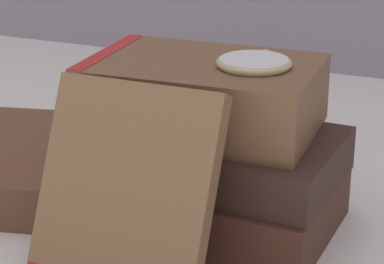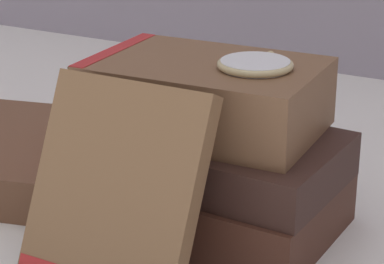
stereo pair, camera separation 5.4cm
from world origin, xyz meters
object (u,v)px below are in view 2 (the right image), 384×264
at_px(book_flat_bottom, 204,197).
at_px(reading_glasses, 202,156).
at_px(book_flat_middle, 211,153).
at_px(pocket_watch, 255,64).
at_px(book_leaning_front, 119,196).
at_px(book_flat_top, 199,94).

relative_size(book_flat_bottom, reading_glasses, 2.02).
bearing_deg(reading_glasses, book_flat_middle, -73.20).
height_order(book_flat_bottom, pocket_watch, pocket_watch).
bearing_deg(book_flat_middle, book_leaning_front, -96.34).
distance_m(book_flat_top, pocket_watch, 0.05).
height_order(book_flat_bottom, book_leaning_front, book_leaning_front).
xyz_separation_m(book_leaning_front, reading_glasses, (-0.05, 0.21, -0.06)).
bearing_deg(pocket_watch, book_flat_middle, -164.06).
height_order(book_flat_bottom, book_flat_top, book_flat_top).
bearing_deg(book_flat_top, pocket_watch, -0.02).
xyz_separation_m(book_flat_top, book_leaning_front, (-0.00, -0.11, -0.04)).
relative_size(book_flat_bottom, book_flat_middle, 1.04).
xyz_separation_m(book_flat_bottom, book_leaning_front, (-0.01, -0.10, 0.04)).
distance_m(book_flat_middle, book_flat_top, 0.04).
relative_size(book_flat_top, reading_glasses, 1.80).
xyz_separation_m(book_flat_bottom, book_flat_top, (-0.01, 0.01, 0.08)).
xyz_separation_m(book_flat_middle, book_flat_top, (-0.01, 0.01, 0.04)).
bearing_deg(book_flat_top, book_flat_bottom, -41.84).
bearing_deg(reading_glasses, book_flat_bottom, -75.45).
height_order(book_flat_bottom, reading_glasses, book_flat_bottom).
distance_m(pocket_watch, reading_glasses, 0.19).
bearing_deg(pocket_watch, book_flat_top, -177.44).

